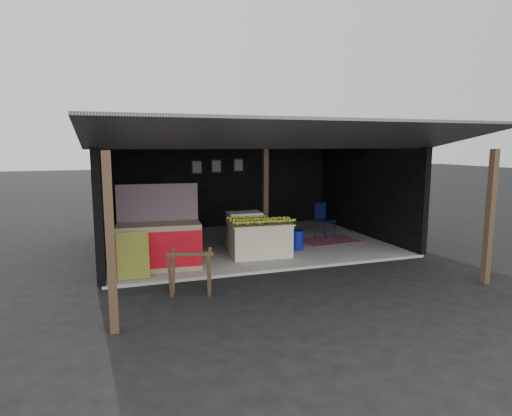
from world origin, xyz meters
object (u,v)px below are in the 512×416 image
object	(u,v)px
banana_table	(260,239)
white_crate	(245,230)
sawhorse	(191,268)
water_barrel	(297,241)
plastic_chair	(323,217)
neighbor_stall	(159,244)

from	to	relation	value
banana_table	white_crate	xyz separation A→B (m)	(-0.12, 0.80, 0.06)
sawhorse	water_barrel	distance (m)	3.71
sawhorse	plastic_chair	xyz separation A→B (m)	(4.27, 3.37, 0.12)
plastic_chair	sawhorse	bearing A→B (deg)	-161.63
neighbor_stall	water_barrel	bearing A→B (deg)	13.38
banana_table	neighbor_stall	bearing A→B (deg)	-169.78
water_barrel	sawhorse	bearing A→B (deg)	-143.52
white_crate	water_barrel	xyz separation A→B (m)	(1.16, -0.55, -0.23)
sawhorse	plastic_chair	size ratio (longest dim) A/B	0.91
sawhorse	water_barrel	bearing A→B (deg)	52.58
neighbor_stall	sawhorse	bearing A→B (deg)	-74.20
sawhorse	plastic_chair	distance (m)	5.44
white_crate	water_barrel	world-z (taller)	white_crate
white_crate	sawhorse	distance (m)	3.29
white_crate	sawhorse	size ratio (longest dim) A/B	1.06
banana_table	sawhorse	xyz separation A→B (m)	(-1.93, -1.94, 0.04)
white_crate	sawhorse	bearing A→B (deg)	-121.00
water_barrel	plastic_chair	xyz separation A→B (m)	(1.29, 1.17, 0.32)
neighbor_stall	white_crate	bearing A→B (deg)	30.80
water_barrel	plastic_chair	world-z (taller)	plastic_chair
white_crate	plastic_chair	world-z (taller)	plastic_chair
water_barrel	plastic_chair	size ratio (longest dim) A/B	0.48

